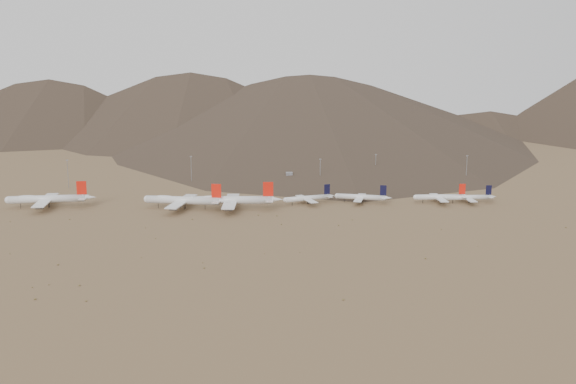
{
  "coord_description": "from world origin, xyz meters",
  "views": [
    {
      "loc": [
        1.59,
        -456.39,
        108.09
      ],
      "look_at": [
        24.62,
        30.0,
        11.56
      ],
      "focal_mm": 40.0,
      "sensor_mm": 36.0,
      "label": 1
    }
  ],
  "objects_px": {
    "widebody_centre": "(183,200)",
    "narrowbody_a": "(309,198)",
    "widebody_east": "(233,200)",
    "narrowbody_b": "(362,197)",
    "widebody_west": "(48,199)",
    "control_tower": "(289,180)"
  },
  "relations": [
    {
      "from": "control_tower",
      "to": "narrowbody_b",
      "type": "bearing_deg",
      "value": -55.81
    },
    {
      "from": "widebody_east",
      "to": "narrowbody_b",
      "type": "distance_m",
      "value": 103.91
    },
    {
      "from": "narrowbody_a",
      "to": "widebody_west",
      "type": "bearing_deg",
      "value": 161.91
    },
    {
      "from": "narrowbody_b",
      "to": "control_tower",
      "type": "distance_m",
      "value": 96.81
    },
    {
      "from": "widebody_east",
      "to": "narrowbody_a",
      "type": "distance_m",
      "value": 61.67
    },
    {
      "from": "widebody_west",
      "to": "widebody_east",
      "type": "distance_m",
      "value": 143.29
    },
    {
      "from": "widebody_centre",
      "to": "widebody_east",
      "type": "height_order",
      "value": "widebody_east"
    },
    {
      "from": "widebody_west",
      "to": "widebody_east",
      "type": "height_order",
      "value": "widebody_east"
    },
    {
      "from": "narrowbody_a",
      "to": "control_tower",
      "type": "distance_m",
      "value": 82.18
    },
    {
      "from": "widebody_west",
      "to": "narrowbody_a",
      "type": "xyz_separation_m",
      "value": [
        202.1,
        4.07,
        -2.18
      ]
    },
    {
      "from": "widebody_centre",
      "to": "widebody_west",
      "type": "bearing_deg",
      "value": -173.82
    },
    {
      "from": "widebody_east",
      "to": "narrowbody_b",
      "type": "relative_size",
      "value": 1.6
    },
    {
      "from": "widebody_centre",
      "to": "narrowbody_a",
      "type": "height_order",
      "value": "widebody_centre"
    },
    {
      "from": "widebody_east",
      "to": "control_tower",
      "type": "bearing_deg",
      "value": 66.3
    },
    {
      "from": "widebody_centre",
      "to": "narrowbody_a",
      "type": "relative_size",
      "value": 1.57
    },
    {
      "from": "narrowbody_b",
      "to": "widebody_west",
      "type": "bearing_deg",
      "value": -162.69
    },
    {
      "from": "widebody_west",
      "to": "narrowbody_a",
      "type": "distance_m",
      "value": 202.16
    },
    {
      "from": "narrowbody_a",
      "to": "narrowbody_b",
      "type": "relative_size",
      "value": 0.96
    },
    {
      "from": "widebody_centre",
      "to": "control_tower",
      "type": "height_order",
      "value": "widebody_centre"
    },
    {
      "from": "widebody_west",
      "to": "widebody_centre",
      "type": "distance_m",
      "value": 105.69
    },
    {
      "from": "narrowbody_a",
      "to": "widebody_centre",
      "type": "bearing_deg",
      "value": 169.04
    },
    {
      "from": "control_tower",
      "to": "widebody_centre",
      "type": "bearing_deg",
      "value": -131.84
    }
  ]
}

